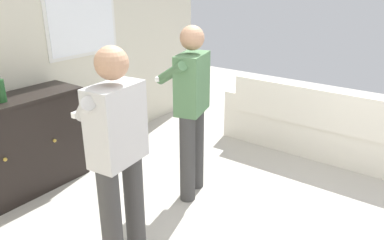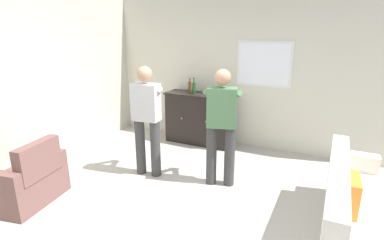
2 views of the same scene
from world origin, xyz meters
TOP-DOWN VIEW (x-y plane):
  - wall_back_with_window at (0.01, 2.66)m, footprint 5.20×0.15m
  - couch at (1.99, 0.23)m, footprint 0.57×2.36m
  - sideboard_cabinet at (-0.67, 2.30)m, footprint 1.32×0.49m
  - bottle_liquor_amber at (-0.76, 2.25)m, footprint 0.08×0.08m
  - person_standing_left at (-0.79, 0.71)m, footprint 0.55×0.50m
  - person_standing_right at (0.32, 0.91)m, footprint 0.53×0.52m

SIDE VIEW (x-z plane):
  - couch at x=1.99m, z-range -0.11..0.77m
  - sideboard_cabinet at x=-0.67m, z-range 0.00..1.00m
  - person_standing_left at x=-0.79m, z-range 0.10..1.78m
  - person_standing_right at x=0.32m, z-range 0.10..1.78m
  - bottle_liquor_amber at x=-0.76m, z-range 0.96..1.27m
  - wall_back_with_window at x=0.01m, z-range 0.00..2.80m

